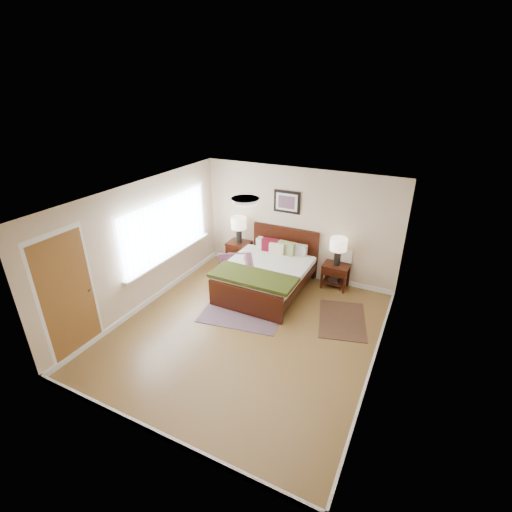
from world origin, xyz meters
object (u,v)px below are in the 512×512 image
at_px(rug_persian, 251,299).
at_px(nightstand_left, 239,247).
at_px(bed, 267,269).
at_px(lamp_left, 239,225).
at_px(armchair, 235,273).
at_px(nightstand_right, 335,273).
at_px(lamp_right, 338,246).

bearing_deg(rug_persian, nightstand_left, 117.99).
height_order(bed, nightstand_left, bed).
distance_m(lamp_left, armchair, 1.28).
bearing_deg(nightstand_left, bed, -34.54).
relative_size(nightstand_right, lamp_right, 0.91).
height_order(lamp_left, armchair, lamp_left).
xyz_separation_m(nightstand_left, lamp_right, (2.39, 0.02, 0.48)).
height_order(lamp_left, lamp_right, lamp_left).
bearing_deg(bed, armchair, -165.03).
distance_m(bed, armchair, 0.73).
bearing_deg(lamp_right, nightstand_left, -179.49).
bearing_deg(lamp_left, nightstand_right, -0.29).
height_order(lamp_right, armchair, lamp_right).
height_order(bed, lamp_right, lamp_right).
height_order(lamp_left, rug_persian, lamp_left).
bearing_deg(armchair, bed, 73.64).
height_order(lamp_right, rug_persian, lamp_right).
relative_size(nightstand_right, armchair, 0.73).
distance_m(nightstand_left, lamp_right, 2.44).
bearing_deg(bed, nightstand_left, 145.46).
height_order(nightstand_left, rug_persian, nightstand_left).
distance_m(nightstand_right, armchair, 2.18).
distance_m(lamp_left, rug_persian, 1.91).
height_order(armchair, rug_persian, armchair).
bearing_deg(lamp_left, lamp_right, 0.00).
distance_m(armchair, rug_persian, 0.70).
bearing_deg(nightstand_left, nightstand_right, 0.23).
relative_size(bed, lamp_right, 3.39).
height_order(nightstand_left, nightstand_right, nightstand_left).
distance_m(nightstand_left, rug_persian, 1.65).
distance_m(nightstand_left, lamp_left, 0.56).
distance_m(nightstand_left, nightstand_right, 2.40).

